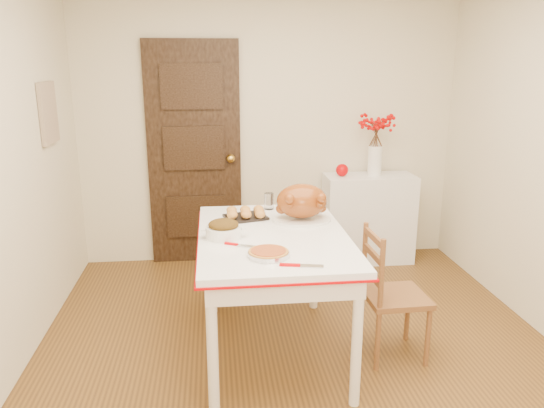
{
  "coord_description": "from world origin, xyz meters",
  "views": [
    {
      "loc": [
        -0.53,
        -2.89,
        1.88
      ],
      "look_at": [
        -0.17,
        0.27,
        1.01
      ],
      "focal_mm": 34.82,
      "sensor_mm": 36.0,
      "label": 1
    }
  ],
  "objects": [
    {
      "name": "shaker_pair",
      "position": [
        0.2,
        0.74,
        0.87
      ],
      "size": [
        0.1,
        0.07,
        0.09
      ],
      "primitive_type": null,
      "rotation": [
        0.0,
        0.0,
        0.36
      ],
      "color": "white",
      "rests_on": "kitchen_table"
    },
    {
      "name": "wall_back",
      "position": [
        0.0,
        2.0,
        1.25
      ],
      "size": [
        3.5,
        0.0,
        2.5
      ],
      "primitive_type": "cube",
      "color": "beige",
      "rests_on": "ground"
    },
    {
      "name": "sideboard",
      "position": [
        0.92,
        1.78,
        0.42
      ],
      "size": [
        0.84,
        0.37,
        0.84
      ],
      "primitive_type": "cube",
      "color": "white",
      "rests_on": "floor"
    },
    {
      "name": "floor",
      "position": [
        0.0,
        0.0,
        0.0
      ],
      "size": [
        3.5,
        4.0,
        0.0
      ],
      "primitive_type": "cube",
      "color": "#482F16",
      "rests_on": "ground"
    },
    {
      "name": "drinking_glass",
      "position": [
        -0.13,
        0.79,
        0.89
      ],
      "size": [
        0.07,
        0.07,
        0.12
      ],
      "primitive_type": "cylinder",
      "rotation": [
        0.0,
        0.0,
        0.07
      ],
      "color": "white",
      "rests_on": "kitchen_table"
    },
    {
      "name": "photo_board",
      "position": [
        -1.73,
        1.2,
        1.5
      ],
      "size": [
        0.03,
        0.35,
        0.45
      ],
      "primitive_type": "cube",
      "color": "tan",
      "rests_on": "ground"
    },
    {
      "name": "pumpkin_pie",
      "position": [
        -0.24,
        -0.17,
        0.85
      ],
      "size": [
        0.26,
        0.26,
        0.05
      ],
      "primitive_type": "cylinder",
      "rotation": [
        0.0,
        0.0,
        0.11
      ],
      "color": "#9B3F19",
      "rests_on": "kitchen_table"
    },
    {
      "name": "rolls_tray",
      "position": [
        -0.32,
        0.58,
        0.86
      ],
      "size": [
        0.32,
        0.28,
        0.07
      ],
      "primitive_type": null,
      "rotation": [
        0.0,
        0.0,
        0.29
      ],
      "color": "gold",
      "rests_on": "kitchen_table"
    },
    {
      "name": "wall_front",
      "position": [
        0.0,
        -2.0,
        1.25
      ],
      "size": [
        3.5,
        0.0,
        2.5
      ],
      "primitive_type": "cube",
      "color": "beige",
      "rests_on": "ground"
    },
    {
      "name": "apple",
      "position": [
        0.65,
        1.78,
        0.89
      ],
      "size": [
        0.12,
        0.12,
        0.12
      ],
      "primitive_type": "sphere",
      "color": "#BE0003",
      "rests_on": "sideboard"
    },
    {
      "name": "pie_server",
      "position": [
        -0.08,
        -0.33,
        0.83
      ],
      "size": [
        0.24,
        0.11,
        0.01
      ],
      "primitive_type": null,
      "rotation": [
        0.0,
        0.0,
        -0.2
      ],
      "color": "silver",
      "rests_on": "kitchen_table"
    },
    {
      "name": "berry_vase",
      "position": [
        0.96,
        1.78,
        1.12
      ],
      "size": [
        0.3,
        0.3,
        0.57
      ],
      "primitive_type": null,
      "color": "white",
      "rests_on": "sideboard"
    },
    {
      "name": "carving_knife",
      "position": [
        -0.37,
        0.02,
        0.83
      ],
      "size": [
        0.23,
        0.15,
        0.01
      ],
      "primitive_type": null,
      "rotation": [
        0.0,
        0.0,
        -0.45
      ],
      "color": "silver",
      "rests_on": "kitchen_table"
    },
    {
      "name": "chair_oak",
      "position": [
        0.61,
        0.11,
        0.43
      ],
      "size": [
        0.39,
        0.39,
        0.86
      ],
      "primitive_type": null,
      "rotation": [
        0.0,
        0.0,
        1.6
      ],
      "color": "brown",
      "rests_on": "floor"
    },
    {
      "name": "kitchen_table",
      "position": [
        -0.17,
        0.22,
        0.41
      ],
      "size": [
        0.94,
        1.38,
        0.83
      ],
      "primitive_type": null,
      "color": "white",
      "rests_on": "floor"
    },
    {
      "name": "door_back",
      "position": [
        -0.7,
        1.97,
        1.03
      ],
      "size": [
        0.85,
        0.06,
        2.06
      ],
      "primitive_type": "cube",
      "color": "black",
      "rests_on": "ground"
    },
    {
      "name": "stuffing_dish",
      "position": [
        -0.48,
        0.19,
        0.88
      ],
      "size": [
        0.31,
        0.26,
        0.11
      ],
      "primitive_type": null,
      "rotation": [
        0.0,
        0.0,
        -0.16
      ],
      "color": "#4F360E",
      "rests_on": "kitchen_table"
    },
    {
      "name": "turkey_platter",
      "position": [
        0.05,
        0.47,
        0.95
      ],
      "size": [
        0.47,
        0.41,
        0.25
      ],
      "primitive_type": null,
      "rotation": [
        0.0,
        0.0,
        -0.26
      ],
      "color": "brown",
      "rests_on": "kitchen_table"
    }
  ]
}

